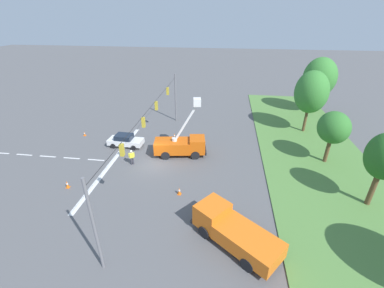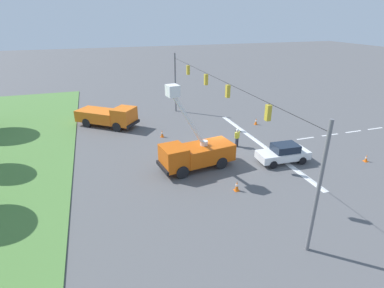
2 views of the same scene
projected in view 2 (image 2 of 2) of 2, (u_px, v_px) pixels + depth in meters
name	position (u px, v px, depth m)	size (l,w,h in m)	color
ground_plane	(214.00, 151.00, 27.07)	(200.00, 200.00, 0.00)	#565659
lane_markings	(275.00, 143.00, 28.88)	(17.60, 15.25, 0.01)	silver
signal_gantry	(216.00, 102.00, 25.22)	(26.20, 0.33, 7.20)	slate
utility_truck_bucket_lift	(195.00, 152.00, 23.58)	(3.10, 6.26, 6.88)	#D6560F
utility_truck_support_near	(108.00, 116.00, 32.70)	(6.12, 6.82, 2.28)	orange
sedan_white	(283.00, 153.00, 24.83)	(2.07, 4.37, 1.56)	white
road_worker	(237.00, 137.00, 27.64)	(0.37, 0.61, 1.77)	#383842
traffic_cone_foreground_left	(162.00, 134.00, 30.06)	(0.36, 0.36, 0.76)	orange
traffic_cone_foreground_right	(237.00, 186.00, 20.84)	(0.36, 0.36, 0.77)	orange
traffic_cone_mid_left	(366.00, 158.00, 25.06)	(0.36, 0.36, 0.61)	orange
traffic_cone_mid_right	(256.00, 121.00, 33.54)	(0.36, 0.36, 0.76)	orange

